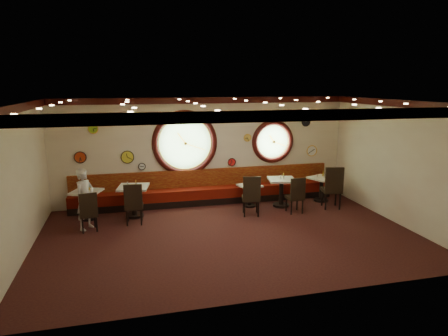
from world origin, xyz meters
TOP-DOWN VIEW (x-y plane):
  - floor at (0.00, 0.00)m, footprint 9.00×6.00m
  - ceiling at (0.00, 0.00)m, footprint 9.00×6.00m
  - wall_back at (0.00, 3.00)m, footprint 9.00×0.02m
  - wall_front at (0.00, -3.00)m, footprint 9.00×0.02m
  - wall_left at (-4.50, 0.00)m, footprint 0.02×6.00m
  - wall_right at (4.50, 0.00)m, footprint 0.02×6.00m
  - molding_back at (0.00, 2.95)m, footprint 9.00×0.10m
  - molding_front at (0.00, -2.95)m, footprint 9.00×0.10m
  - molding_left at (-4.45, 0.00)m, footprint 0.10×6.00m
  - molding_right at (4.45, 0.00)m, footprint 0.10×6.00m
  - banquette_base at (0.00, 2.72)m, footprint 8.00×0.55m
  - banquette_seat at (0.00, 2.72)m, footprint 8.00×0.55m
  - banquette_back at (0.00, 2.94)m, footprint 8.00×0.10m
  - porthole_left_glass at (-0.60, 3.00)m, footprint 1.66×0.02m
  - porthole_left_frame at (-0.60, 2.98)m, footprint 1.98×0.18m
  - porthole_left_ring at (-0.60, 2.95)m, footprint 1.61×0.03m
  - porthole_right_glass at (2.20, 3.00)m, footprint 1.10×0.02m
  - porthole_right_frame at (2.20, 2.98)m, footprint 1.38×0.18m
  - porthole_right_ring at (2.20, 2.95)m, footprint 1.09×0.03m
  - wall_clock_0 at (1.35, 2.96)m, footprint 0.22×0.03m
  - wall_clock_1 at (0.85, 2.96)m, footprint 0.24×0.03m
  - wall_clock_2 at (3.55, 2.96)m, footprint 0.34×0.03m
  - wall_clock_3 at (-1.90, 2.96)m, footprint 0.20×0.03m
  - wall_clock_4 at (-2.30, 2.96)m, footprint 0.36×0.03m
  - wall_clock_5 at (-3.60, 2.96)m, footprint 0.32×0.03m
  - wall_clock_6 at (-3.20, 2.96)m, footprint 0.26×0.03m
  - wall_clock_7 at (3.30, 2.96)m, footprint 0.28×0.03m
  - table_a at (-3.42, 2.07)m, footprint 0.93×0.93m
  - table_b at (-2.19, 1.97)m, footprint 0.92×0.92m
  - table_c at (1.18, 2.10)m, footprint 0.73×0.73m
  - table_d at (2.09, 1.90)m, footprint 0.91×0.91m
  - table_e at (3.51, 2.10)m, footprint 0.91×0.91m
  - chair_a at (-3.30, 1.07)m, footprint 0.50×0.50m
  - chair_b at (-2.20, 1.33)m, footprint 0.49×0.49m
  - chair_c at (0.95, 1.24)m, footprint 0.57×0.57m
  - chair_d at (2.25, 1.17)m, footprint 0.45×0.45m
  - chair_e at (3.45, 1.31)m, footprint 0.63×0.63m
  - condiment_a_salt at (-3.56, 2.08)m, footprint 0.03×0.03m
  - condiment_b_salt at (-2.33, 2.05)m, footprint 0.04×0.04m
  - condiment_c_salt at (1.11, 2.15)m, footprint 0.03×0.03m
  - condiment_d_salt at (2.06, 1.88)m, footprint 0.04×0.04m
  - condiment_a_pepper at (-3.45, 2.00)m, footprint 0.03×0.03m
  - condiment_b_pepper at (-2.11, 1.91)m, footprint 0.04×0.04m
  - condiment_c_pepper at (1.24, 2.04)m, footprint 0.03×0.03m
  - condiment_d_pepper at (2.15, 1.87)m, footprint 0.04×0.04m
  - condiment_a_bottle at (-3.34, 2.12)m, footprint 0.05×0.05m
  - condiment_b_bottle at (-2.11, 2.07)m, footprint 0.05×0.05m
  - condiment_c_bottle at (1.25, 2.19)m, footprint 0.06×0.06m
  - condiment_d_bottle at (2.20, 2.02)m, footprint 0.04×0.04m
  - condiment_e_salt at (3.41, 2.20)m, footprint 0.03×0.03m
  - condiment_e_pepper at (3.55, 2.02)m, footprint 0.03×0.03m
  - condiment_e_bottle at (3.62, 2.24)m, footprint 0.05×0.05m
  - waiter at (-3.38, 1.30)m, footprint 0.64×0.68m

SIDE VIEW (x-z plane):
  - floor at x=0.00m, z-range 0.00..0.00m
  - banquette_base at x=0.00m, z-range 0.00..0.20m
  - banquette_seat at x=0.00m, z-range 0.20..0.50m
  - table_c at x=1.18m, z-range 0.09..0.75m
  - table_e at x=3.51m, z-range 0.10..0.86m
  - table_a at x=-3.42m, z-range 0.10..0.89m
  - table_d at x=2.09m, z-range 0.11..0.96m
  - table_b at x=-2.19m, z-range 0.11..0.98m
  - chair_a at x=-3.30m, z-range 0.26..0.89m
  - chair_d at x=2.25m, z-range 0.27..0.92m
  - chair_b at x=-2.20m, z-range 0.29..0.97m
  - chair_c at x=0.95m, z-range 0.30..1.01m
  - condiment_c_salt at x=1.11m, z-range 0.66..0.75m
  - condiment_c_pepper at x=1.24m, z-range 0.66..0.75m
  - chair_e at x=3.45m, z-range 0.33..1.11m
  - condiment_c_bottle at x=1.25m, z-range 0.66..0.84m
  - banquette_back at x=0.00m, z-range 0.48..1.02m
  - waiter at x=-3.38m, z-range 0.00..1.56m
  - condiment_e_salt at x=3.41m, z-range 0.76..0.85m
  - condiment_e_pepper at x=3.55m, z-range 0.76..0.86m
  - condiment_a_pepper at x=-3.45m, z-range 0.79..0.88m
  - condiment_a_salt at x=-3.56m, z-range 0.79..0.89m
  - condiment_e_bottle at x=3.62m, z-range 0.76..0.93m
  - condiment_a_bottle at x=-3.34m, z-range 0.79..0.94m
  - condiment_d_pepper at x=2.15m, z-range 0.85..0.95m
  - condiment_d_salt at x=2.06m, z-range 0.85..0.96m
  - condiment_d_bottle at x=2.20m, z-range 0.85..0.99m
  - condiment_b_pepper at x=-2.11m, z-range 0.87..0.98m
  - condiment_b_salt at x=-2.33m, z-range 0.87..0.98m
  - condiment_b_bottle at x=-2.11m, z-range 0.87..1.01m
  - wall_clock_1 at x=0.85m, z-range 1.08..1.32m
  - wall_clock_3 at x=-1.90m, z-range 1.10..1.30m
  - wall_clock_2 at x=3.55m, z-range 1.28..1.62m
  - wall_clock_4 at x=-2.30m, z-range 1.32..1.68m
  - wall_clock_5 at x=-3.60m, z-range 1.39..1.71m
  - wall_back at x=0.00m, z-range 0.00..3.20m
  - wall_front at x=0.00m, z-range 0.00..3.20m
  - wall_left at x=-4.50m, z-range 0.00..3.20m
  - wall_right at x=4.50m, z-range 0.00..3.20m
  - porthole_right_ring at x=2.20m, z-range 1.26..2.34m
  - porthole_right_glass at x=2.20m, z-range 1.25..2.35m
  - porthole_right_frame at x=2.20m, z-range 1.11..2.49m
  - porthole_left_glass at x=-0.60m, z-range 1.02..2.68m
  - porthole_left_frame at x=-0.60m, z-range 0.86..2.84m
  - porthole_left_ring at x=-0.60m, z-range 1.04..2.66m
  - wall_clock_0 at x=1.35m, z-range 1.84..2.06m
  - wall_clock_6 at x=-3.20m, z-range 2.22..2.48m
  - wall_clock_7 at x=3.30m, z-range 2.26..2.54m
  - molding_back at x=0.00m, z-range 3.02..3.20m
  - molding_front at x=0.00m, z-range 3.02..3.20m
  - molding_left at x=-4.45m, z-range 3.02..3.20m
  - molding_right at x=4.45m, z-range 3.02..3.20m
  - ceiling at x=0.00m, z-range 3.19..3.21m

